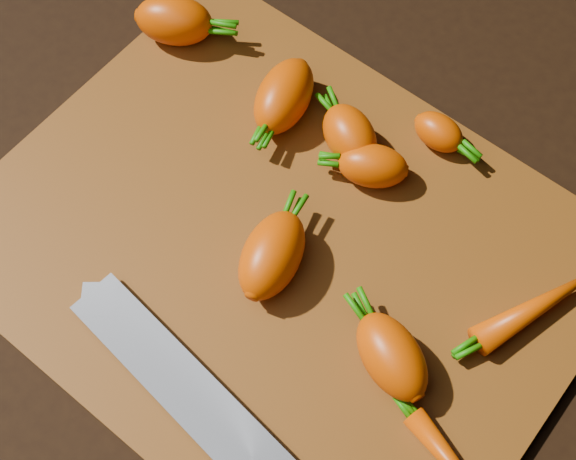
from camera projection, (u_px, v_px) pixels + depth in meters
The scene contains 11 objects.
ground at pixel (281, 256), 0.69m from camera, with size 2.00×2.00×0.01m, color black.
cutting_board at pixel (281, 251), 0.68m from camera, with size 0.50×0.40×0.01m, color brown.
carrot_0 at pixel (174, 20), 0.76m from camera, with size 0.07×0.05×0.05m, color #DE4801.
carrot_1 at pixel (350, 135), 0.70m from camera, with size 0.06×0.04×0.04m, color #DE4801.
carrot_2 at pixel (284, 96), 0.72m from camera, with size 0.08×0.05×0.05m, color #DE4801.
carrot_3 at pixel (272, 255), 0.65m from camera, with size 0.08×0.05×0.05m, color #DE4801.
carrot_4 at pixel (373, 166), 0.69m from camera, with size 0.06×0.04×0.04m, color #DE4801.
carrot_5 at pixel (439, 132), 0.71m from camera, with size 0.05×0.03×0.03m, color #DE4801.
carrot_6 at pixel (392, 356), 0.61m from camera, with size 0.08×0.04×0.04m, color #DE4801.
carrot_7 at pixel (538, 306), 0.64m from camera, with size 0.12×0.02×0.02m, color #DE4801.
knife at pixel (210, 414), 0.60m from camera, with size 0.39×0.08×0.02m.
Camera 1 is at (0.18, -0.22, 0.63)m, focal length 50.00 mm.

